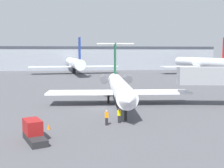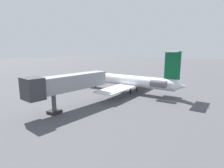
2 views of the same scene
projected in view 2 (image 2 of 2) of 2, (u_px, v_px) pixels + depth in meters
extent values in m
cube|color=#4C4C51|center=(126.00, 89.00, 47.23)|extent=(400.00, 400.00, 0.10)
cylinder|color=white|center=(126.00, 80.00, 43.23)|extent=(3.91, 23.57, 2.52)
cone|color=white|center=(88.00, 76.00, 50.20)|extent=(2.52, 2.34, 2.40)
cone|color=white|center=(181.00, 86.00, 36.21)|extent=(2.30, 2.72, 2.15)
cube|color=white|center=(117.00, 89.00, 38.03)|extent=(10.63, 5.01, 0.24)
cube|color=white|center=(141.00, 81.00, 47.68)|extent=(10.63, 5.01, 0.24)
cylinder|color=#595960|center=(158.00, 84.00, 36.55)|extent=(1.69, 3.28, 1.50)
cylinder|color=#595960|center=(165.00, 81.00, 40.05)|extent=(1.69, 3.28, 1.50)
cube|color=#0C5933|center=(172.00, 65.00, 36.49)|extent=(0.43, 3.21, 5.71)
cube|color=white|center=(173.00, 52.00, 35.98)|extent=(6.93, 2.80, 0.20)
cylinder|color=black|center=(96.00, 84.00, 49.03)|extent=(0.36, 0.36, 1.61)
cylinder|color=black|center=(130.00, 91.00, 41.21)|extent=(0.36, 0.36, 1.61)
cylinder|color=black|center=(137.00, 88.00, 43.80)|extent=(0.36, 0.36, 1.61)
cube|color=gray|center=(72.00, 82.00, 30.79)|extent=(14.83, 4.86, 2.60)
cube|color=#333338|center=(33.00, 89.00, 25.61)|extent=(2.87, 3.54, 3.20)
cylinder|color=#4C4C51|center=(54.00, 103.00, 28.61)|extent=(0.70, 0.70, 3.33)
cube|color=#262626|center=(55.00, 112.00, 28.87)|extent=(1.80, 1.80, 0.50)
cube|color=black|center=(95.00, 85.00, 50.35)|extent=(0.35, 0.28, 0.85)
cube|color=yellow|center=(95.00, 82.00, 50.21)|extent=(0.43, 0.31, 0.60)
sphere|color=tan|center=(95.00, 81.00, 50.14)|extent=(0.24, 0.24, 0.24)
cube|color=black|center=(95.00, 84.00, 52.11)|extent=(0.34, 0.27, 0.85)
cube|color=orange|center=(95.00, 81.00, 51.98)|extent=(0.42, 0.29, 0.60)
sphere|color=tan|center=(95.00, 80.00, 51.90)|extent=(0.24, 0.24, 0.24)
cube|color=#262628|center=(95.00, 79.00, 60.64)|extent=(2.82, 4.23, 0.60)
cube|color=maroon|center=(97.00, 77.00, 60.35)|extent=(2.21, 2.75, 1.30)
cube|color=#999EA8|center=(37.00, 91.00, 40.18)|extent=(2.76, 2.26, 1.88)
cone|color=orange|center=(104.00, 81.00, 57.87)|extent=(0.36, 0.36, 0.55)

